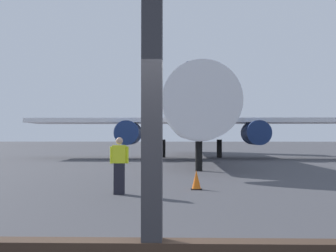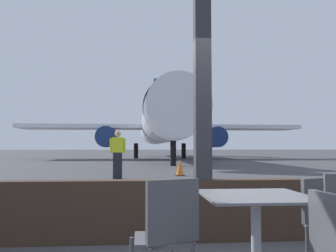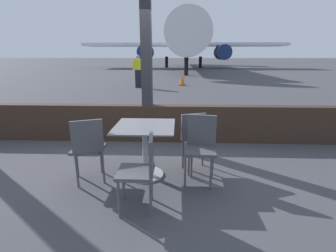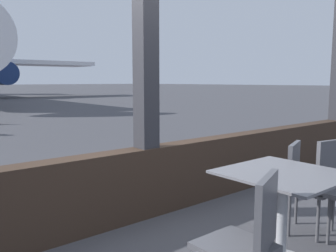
{
  "view_description": "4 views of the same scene",
  "coord_description": "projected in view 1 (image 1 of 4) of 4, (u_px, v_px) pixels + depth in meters",
  "views": [
    {
      "loc": [
        0.27,
        -4.06,
        1.75
      ],
      "look_at": [
        -0.32,
        17.54,
        2.32
      ],
      "focal_mm": 44.42,
      "sensor_mm": 36.0,
      "label": 1
    },
    {
      "loc": [
        -0.79,
        -4.39,
        1.15
      ],
      "look_at": [
        1.06,
        18.63,
        2.51
      ],
      "focal_mm": 38.08,
      "sensor_mm": 36.0,
      "label": 2
    },
    {
      "loc": [
        0.62,
        -4.86,
        1.71
      ],
      "look_at": [
        0.48,
        -1.7,
        0.8
      ],
      "focal_mm": 26.35,
      "sensor_mm": 36.0,
      "label": 3
    },
    {
      "loc": [
        -2.22,
        -3.04,
        1.45
      ],
      "look_at": [
        -0.35,
        -0.78,
        1.08
      ],
      "focal_mm": 38.17,
      "sensor_mm": 36.0,
      "label": 4
    }
  ],
  "objects": [
    {
      "name": "ground_plane",
      "position": [
        177.0,
        153.0,
        43.99
      ],
      "size": [
        220.0,
        220.0,
        0.0
      ],
      "primitive_type": "plane",
      "color": "#424247"
    },
    {
      "name": "airplane",
      "position": [
        192.0,
        117.0,
        33.92
      ],
      "size": [
        26.67,
        32.85,
        10.22
      ],
      "color": "silver",
      "rests_on": "ground"
    },
    {
      "name": "ground_crew_worker",
      "position": [
        119.0,
        165.0,
        12.69
      ],
      "size": [
        0.57,
        0.22,
        1.74
      ],
      "color": "black",
      "rests_on": "ground"
    },
    {
      "name": "traffic_cone",
      "position": [
        196.0,
        180.0,
        13.82
      ],
      "size": [
        0.36,
        0.36,
        0.65
      ],
      "color": "orange",
      "rests_on": "ground"
    },
    {
      "name": "window_frame",
      "position": [
        152.0,
        192.0,
        4.05
      ],
      "size": [
        8.82,
        0.24,
        3.58
      ],
      "color": "#38281E",
      "rests_on": "ground"
    }
  ]
}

